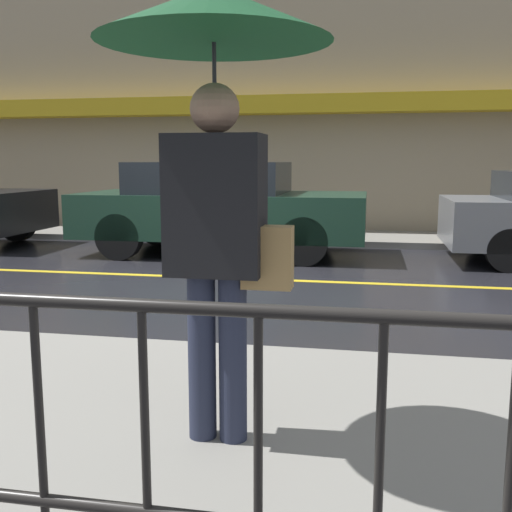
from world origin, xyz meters
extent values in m
plane|color=black|center=(0.00, 0.00, 0.00)|extent=(80.00, 80.00, 0.00)
cube|color=gray|center=(0.00, 3.98, 0.06)|extent=(28.00, 1.79, 0.12)
cube|color=gold|center=(0.00, 0.00, 0.00)|extent=(25.20, 0.12, 0.01)
cube|color=gray|center=(0.00, 5.03, 3.36)|extent=(28.00, 0.30, 6.71)
cube|color=#B79319|center=(0.00, 4.60, 2.60)|extent=(16.80, 0.55, 0.35)
cylinder|color=black|center=(1.35, -6.01, 0.63)|extent=(0.02, 0.02, 1.03)
cylinder|color=black|center=(1.65, -6.01, 0.63)|extent=(0.02, 0.02, 1.03)
cylinder|color=black|center=(1.95, -6.01, 0.63)|extent=(0.02, 0.02, 1.03)
cylinder|color=#23283D|center=(1.41, -4.63, 0.54)|extent=(0.14, 0.14, 0.84)
cylinder|color=#23283D|center=(1.57, -4.63, 0.54)|extent=(0.14, 0.14, 0.84)
cube|color=black|center=(1.49, -4.63, 1.29)|extent=(0.46, 0.27, 0.67)
sphere|color=tan|center=(1.49, -4.63, 1.74)|extent=(0.23, 0.23, 0.23)
cylinder|color=#262628|center=(1.49, -4.63, 1.67)|extent=(0.02, 0.02, 0.75)
cone|color=#144723|center=(1.49, -4.63, 2.16)|extent=(1.10, 1.10, 0.25)
cube|color=#9E7A47|center=(1.74, -4.63, 1.05)|extent=(0.24, 0.12, 0.30)
cylinder|color=black|center=(-4.33, 2.83, 0.34)|extent=(0.68, 0.22, 0.68)
cube|color=#193828|center=(-0.12, 2.00, 0.65)|extent=(4.58, 1.95, 0.69)
cube|color=#1E2328|center=(-0.30, 2.00, 1.24)|extent=(2.38, 1.79, 0.49)
cylinder|color=black|center=(1.30, 2.86, 0.36)|extent=(0.72, 0.22, 0.72)
cylinder|color=black|center=(1.30, 1.14, 0.36)|extent=(0.72, 0.22, 0.72)
cylinder|color=black|center=(-1.54, 2.86, 0.36)|extent=(0.72, 0.22, 0.72)
cylinder|color=black|center=(-1.54, 1.14, 0.36)|extent=(0.72, 0.22, 0.72)
cylinder|color=black|center=(4.10, 2.85, 0.30)|extent=(0.61, 0.22, 0.61)
cylinder|color=black|center=(4.10, 1.16, 0.30)|extent=(0.61, 0.22, 0.61)
camera|label=1|loc=(2.21, -7.40, 1.50)|focal=42.00mm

